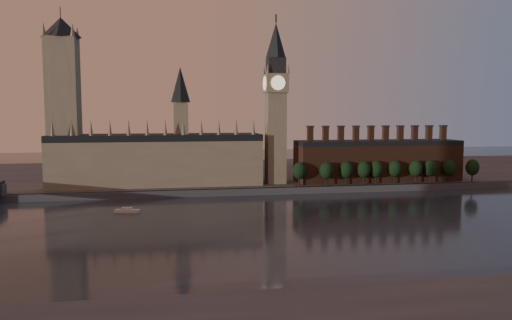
% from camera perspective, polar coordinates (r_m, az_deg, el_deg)
% --- Properties ---
extents(ground, '(900.00, 900.00, 0.00)m').
position_cam_1_polar(ground, '(217.15, 5.78, -7.80)').
color(ground, black).
rests_on(ground, ground).
extents(north_bank, '(900.00, 182.00, 4.00)m').
position_cam_1_polar(north_bank, '(388.68, -1.33, -1.57)').
color(north_bank, '#4E4D53').
rests_on(north_bank, ground).
extents(palace_of_westminster, '(130.00, 30.30, 74.00)m').
position_cam_1_polar(palace_of_westminster, '(319.60, -11.11, 0.33)').
color(palace_of_westminster, gray).
rests_on(palace_of_westminster, north_bank).
extents(victoria_tower, '(24.00, 24.00, 108.00)m').
position_cam_1_polar(victoria_tower, '(324.56, -21.16, 6.76)').
color(victoria_tower, gray).
rests_on(victoria_tower, north_bank).
extents(big_ben, '(15.00, 15.00, 107.00)m').
position_cam_1_polar(big_ben, '(320.65, 2.26, 6.74)').
color(big_ben, gray).
rests_on(big_ben, north_bank).
extents(chimney_block, '(110.00, 25.00, 37.00)m').
position_cam_1_polar(chimney_block, '(343.73, 13.72, -0.00)').
color(chimney_block, '#502F1E').
rests_on(chimney_block, north_bank).
extents(embankment_tree_0, '(8.60, 8.60, 14.88)m').
position_cam_1_polar(embankment_tree_0, '(311.45, 4.99, -1.23)').
color(embankment_tree_0, black).
rests_on(embankment_tree_0, north_bank).
extents(embankment_tree_1, '(8.60, 8.60, 14.88)m').
position_cam_1_polar(embankment_tree_1, '(314.31, 8.04, -1.20)').
color(embankment_tree_1, black).
rests_on(embankment_tree_1, north_bank).
extents(embankment_tree_2, '(8.60, 8.60, 14.88)m').
position_cam_1_polar(embankment_tree_2, '(320.56, 10.27, -1.10)').
color(embankment_tree_2, black).
rests_on(embankment_tree_2, north_bank).
extents(embankment_tree_3, '(8.60, 8.60, 14.88)m').
position_cam_1_polar(embankment_tree_3, '(323.94, 12.22, -1.07)').
color(embankment_tree_3, black).
rests_on(embankment_tree_3, north_bank).
extents(embankment_tree_4, '(8.60, 8.60, 14.88)m').
position_cam_1_polar(embankment_tree_4, '(327.85, 13.55, -1.02)').
color(embankment_tree_4, black).
rests_on(embankment_tree_4, north_bank).
extents(embankment_tree_5, '(8.60, 8.60, 14.88)m').
position_cam_1_polar(embankment_tree_5, '(333.32, 15.58, -0.97)').
color(embankment_tree_5, black).
rests_on(embankment_tree_5, north_bank).
extents(embankment_tree_6, '(8.60, 8.60, 14.88)m').
position_cam_1_polar(embankment_tree_6, '(337.92, 17.79, -0.94)').
color(embankment_tree_6, black).
rests_on(embankment_tree_6, north_bank).
extents(embankment_tree_7, '(8.60, 8.60, 14.88)m').
position_cam_1_polar(embankment_tree_7, '(343.03, 19.30, -0.90)').
color(embankment_tree_7, black).
rests_on(embankment_tree_7, north_bank).
extents(embankment_tree_8, '(8.60, 8.60, 14.88)m').
position_cam_1_polar(embankment_tree_8, '(350.58, 21.16, -0.83)').
color(embankment_tree_8, black).
rests_on(embankment_tree_8, north_bank).
extents(embankment_tree_9, '(8.60, 8.60, 14.88)m').
position_cam_1_polar(embankment_tree_9, '(358.67, 23.50, -0.78)').
color(embankment_tree_9, black).
rests_on(embankment_tree_9, north_bank).
extents(river_boat, '(12.75, 6.00, 2.46)m').
position_cam_1_polar(river_boat, '(258.09, -14.50, -5.60)').
color(river_boat, silver).
rests_on(river_boat, ground).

